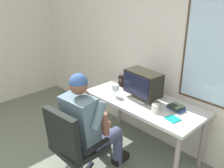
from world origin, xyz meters
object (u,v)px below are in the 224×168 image
at_px(person_seated, 89,123).
at_px(crt_monitor, 143,83).
at_px(book_stack, 176,107).
at_px(coffee_mug, 155,108).
at_px(desk_speaker, 122,81).
at_px(cd_case, 173,119).
at_px(office_chair, 72,142).
at_px(wine_glass, 115,88).
at_px(desk, 144,106).

height_order(person_seated, crt_monitor, person_seated).
relative_size(person_seated, book_stack, 6.09).
distance_m(person_seated, coffee_mug, 0.75).
bearing_deg(desk_speaker, crt_monitor, -13.72).
bearing_deg(desk_speaker, cd_case, -14.48).
relative_size(office_chair, book_stack, 4.52).
distance_m(office_chair, crt_monitor, 1.09).
relative_size(person_seated, wine_glass, 8.04).
bearing_deg(book_stack, cd_case, -65.20).
height_order(desk_speaker, book_stack, desk_speaker).
xyz_separation_m(wine_glass, book_stack, (0.73, 0.25, -0.08)).
xyz_separation_m(office_chair, desk_speaker, (-0.37, 1.11, 0.28)).
bearing_deg(book_stack, person_seated, -124.51).
relative_size(person_seated, crt_monitor, 2.66).
bearing_deg(coffee_mug, person_seated, -125.56).
distance_m(crt_monitor, book_stack, 0.48).
distance_m(crt_monitor, desk_speaker, 0.50).
height_order(office_chair, person_seated, person_seated).
xyz_separation_m(office_chair, cd_case, (0.64, 0.85, 0.21)).
bearing_deg(book_stack, office_chair, -116.96).
bearing_deg(desk_speaker, office_chair, -71.68).
xyz_separation_m(office_chair, book_stack, (0.54, 1.07, 0.23)).
xyz_separation_m(book_stack, coffee_mug, (-0.13, -0.21, 0.02)).
bearing_deg(crt_monitor, cd_case, -15.13).
distance_m(crt_monitor, cd_case, 0.60).
distance_m(office_chair, person_seated, 0.28).
xyz_separation_m(desk_speaker, book_stack, (0.91, -0.05, -0.05)).
height_order(desk, book_stack, book_stack).
bearing_deg(coffee_mug, cd_case, 0.79).
bearing_deg(person_seated, crt_monitor, 81.20).
relative_size(desk_speaker, cd_case, 0.96).
height_order(wine_glass, desk_speaker, wine_glass).
bearing_deg(crt_monitor, wine_glass, -146.65).
distance_m(wine_glass, coffee_mug, 0.60).
height_order(wine_glass, cd_case, wine_glass).
bearing_deg(crt_monitor, person_seated, -98.80).
distance_m(desk, coffee_mug, 0.33).
relative_size(office_chair, desk_speaker, 6.07).
bearing_deg(book_stack, wine_glass, -160.97).
bearing_deg(desk_speaker, person_seated, -68.07).
bearing_deg(coffee_mug, book_stack, 58.59).
relative_size(desk, office_chair, 1.60).
relative_size(person_seated, coffee_mug, 13.42).
relative_size(desk, coffee_mug, 15.94).
height_order(person_seated, coffee_mug, person_seated).
distance_m(desk_speaker, cd_case, 1.04).
bearing_deg(wine_glass, coffee_mug, 3.52).
relative_size(desk, person_seated, 1.19).
xyz_separation_m(desk_speaker, cd_case, (1.01, -0.26, -0.07)).
bearing_deg(wine_glass, person_seated, -73.51).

